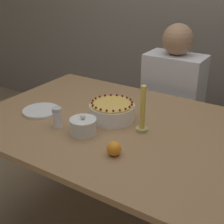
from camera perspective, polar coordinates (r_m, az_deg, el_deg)
dining_table at (r=1.70m, az=0.93°, el=-5.16°), size 1.51×1.04×0.76m
cake at (r=1.67m, az=0.00°, el=0.13°), size 0.24×0.24×0.10m
sugar_bowl at (r=1.54m, az=-5.30°, el=-2.57°), size 0.13×0.13×0.10m
sugar_shaker at (r=1.61m, az=-9.97°, el=-0.99°), size 0.05×0.05×0.11m
plate_stack at (r=1.81m, az=-12.82°, el=0.21°), size 0.21×0.21×0.02m
candle at (r=1.53m, az=5.58°, el=-0.30°), size 0.06×0.06×0.24m
orange_fruit_0 at (r=1.36m, az=0.37°, el=-6.69°), size 0.06×0.06×0.06m
person_man_blue_shirt at (r=2.33m, az=10.72°, el=-0.83°), size 0.40×0.34×1.18m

